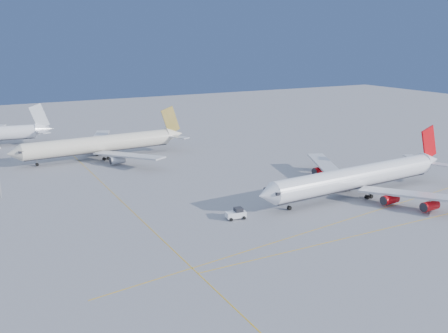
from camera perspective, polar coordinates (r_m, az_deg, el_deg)
ground at (r=121.48m, az=11.45°, el=-5.27°), size 500.00×500.00×0.00m
taxiway_lines at (r=118.08m, az=3.92°, el=-5.59°), size 118.86×140.00×0.02m
airliner_virgin at (r=136.62m, az=15.26°, el=-1.14°), size 65.46×58.70×16.14m
airliner_etihad at (r=177.61m, az=-13.68°, el=2.53°), size 62.26×57.44×16.25m
pushback_tug at (r=115.43m, az=1.40°, el=-5.41°), size 4.81×3.28×2.56m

